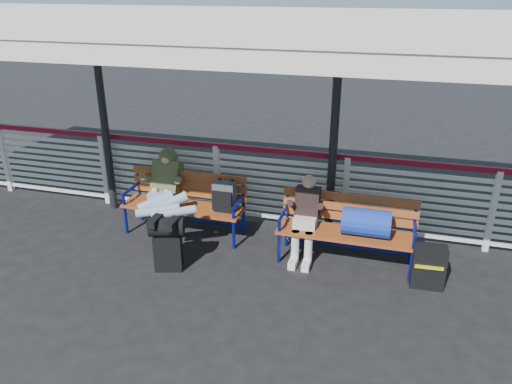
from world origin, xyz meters
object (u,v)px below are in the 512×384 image
(companion_person, at_px, (306,217))
(suitcase_side, at_px, (428,267))
(traveler_man, at_px, (165,199))
(bench_right, at_px, (357,223))
(luggage_stack, at_px, (168,242))
(bench_left, at_px, (196,198))

(companion_person, height_order, suitcase_side, companion_person)
(traveler_man, distance_m, suitcase_side, 3.62)
(bench_right, height_order, suitcase_side, bench_right)
(luggage_stack, distance_m, bench_right, 2.48)
(luggage_stack, relative_size, bench_right, 0.41)
(suitcase_side, bearing_deg, companion_person, 166.31)
(traveler_man, bearing_deg, bench_right, 2.63)
(luggage_stack, bearing_deg, bench_left, 74.20)
(traveler_man, distance_m, companion_person, 2.00)
(bench_right, relative_size, companion_person, 1.57)
(traveler_man, xyz_separation_m, companion_person, (2.00, 0.12, -0.08))
(bench_right, height_order, traveler_man, traveler_man)
(bench_right, xyz_separation_m, traveler_man, (-2.68, -0.12, 0.07))
(bench_left, bearing_deg, traveler_man, -133.09)
(luggage_stack, height_order, suitcase_side, luggage_stack)
(luggage_stack, relative_size, suitcase_side, 1.33)
(luggage_stack, distance_m, companion_person, 1.85)
(bench_right, height_order, companion_person, companion_person)
(suitcase_side, bearing_deg, traveler_man, 174.03)
(bench_left, distance_m, traveler_man, 0.48)
(luggage_stack, xyz_separation_m, bench_left, (-0.02, 1.03, 0.19))
(traveler_man, height_order, suitcase_side, traveler_man)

